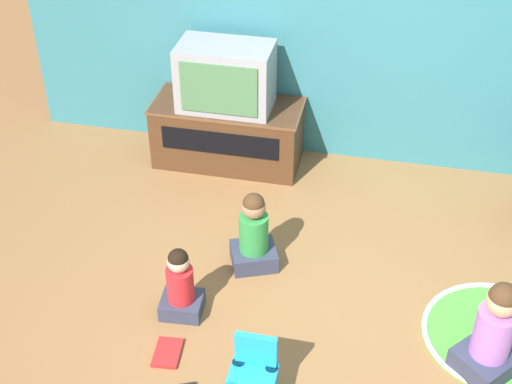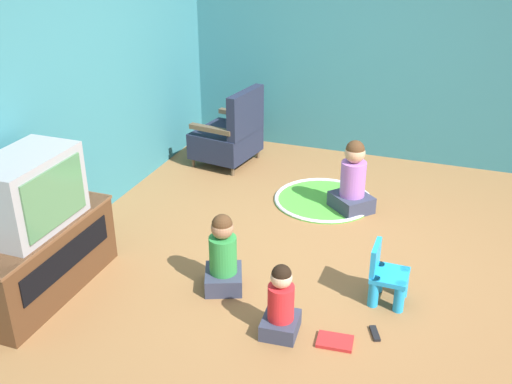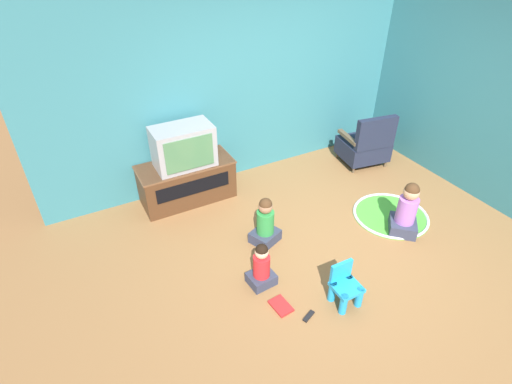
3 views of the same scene
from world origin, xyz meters
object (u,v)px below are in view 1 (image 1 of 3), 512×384
at_px(television, 225,77).
at_px(child_watching_right, 254,235).
at_px(book, 168,353).
at_px(child_watching_center, 493,335).
at_px(yellow_kid_chair, 253,380).
at_px(tv_cabinet, 228,132).
at_px(child_watching_left, 180,286).

xyz_separation_m(television, child_watching_right, (0.50, -1.23, -0.55)).
relative_size(child_watching_right, book, 2.46).
bearing_deg(child_watching_center, child_watching_right, 109.96).
relative_size(television, yellow_kid_chair, 1.68).
bearing_deg(yellow_kid_chair, tv_cabinet, 107.69).
height_order(television, yellow_kid_chair, television).
bearing_deg(child_watching_right, yellow_kid_chair, -100.00).
relative_size(television, book, 3.02).
height_order(television, child_watching_right, television).
height_order(child_watching_right, book, child_watching_right).
distance_m(television, child_watching_left, 1.89).
distance_m(yellow_kid_chair, book, 0.66).
bearing_deg(tv_cabinet, television, -90.00).
xyz_separation_m(child_watching_left, child_watching_right, (0.36, 0.56, 0.04)).
xyz_separation_m(child_watching_center, book, (-1.92, -0.29, -0.29)).
bearing_deg(child_watching_right, child_watching_left, -144.72).
height_order(yellow_kid_chair, book, yellow_kid_chair).
relative_size(tv_cabinet, child_watching_center, 1.79).
xyz_separation_m(child_watching_left, child_watching_center, (1.94, -0.08, 0.07)).
distance_m(tv_cabinet, book, 2.22).
relative_size(yellow_kid_chair, child_watching_right, 0.73).
relative_size(tv_cabinet, yellow_kid_chair, 2.79).
bearing_deg(child_watching_right, tv_cabinet, 89.63).
height_order(tv_cabinet, child_watching_left, tv_cabinet).
height_order(tv_cabinet, book, tv_cabinet).
relative_size(tv_cabinet, television, 1.66).
height_order(child_watching_left, child_watching_center, child_watching_center).
bearing_deg(yellow_kid_chair, child_watching_right, 102.57).
relative_size(yellow_kid_chair, child_watching_left, 0.84).
bearing_deg(tv_cabinet, child_watching_right, -68.34).
relative_size(television, child_watching_left, 1.42).
bearing_deg(yellow_kid_chair, book, 159.42).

